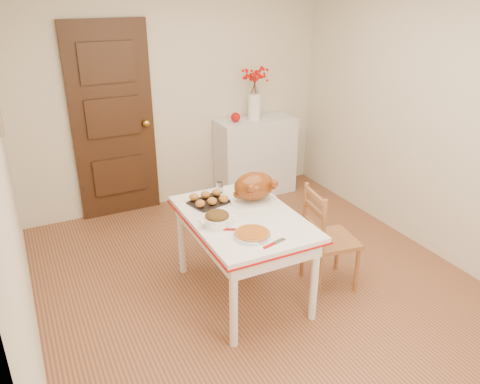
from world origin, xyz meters
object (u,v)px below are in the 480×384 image
sideboard (255,157)px  chair_oak (331,238)px  kitchen_table (243,256)px  pumpkin_pie (252,234)px  turkey_platter (254,188)px

sideboard → chair_oak: 2.02m
sideboard → kitchen_table: size_ratio=0.76×
chair_oak → pumpkin_pie: size_ratio=3.43×
turkey_platter → pumpkin_pie: size_ratio=1.53×
sideboard → chair_oak: size_ratio=1.04×
turkey_platter → pumpkin_pie: turkey_platter is taller
pumpkin_pie → turkey_platter: bearing=61.0°
chair_oak → sideboard: bearing=-1.1°
pumpkin_pie → kitchen_table: bearing=74.6°
kitchen_table → chair_oak: bearing=-15.3°
kitchen_table → turkey_platter: (0.20, 0.19, 0.49)m
chair_oak → kitchen_table: bearing=83.7°
chair_oak → turkey_platter: turkey_platter is taller
chair_oak → pumpkin_pie: (-0.81, -0.13, 0.30)m
kitchen_table → turkey_platter: bearing=43.8°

